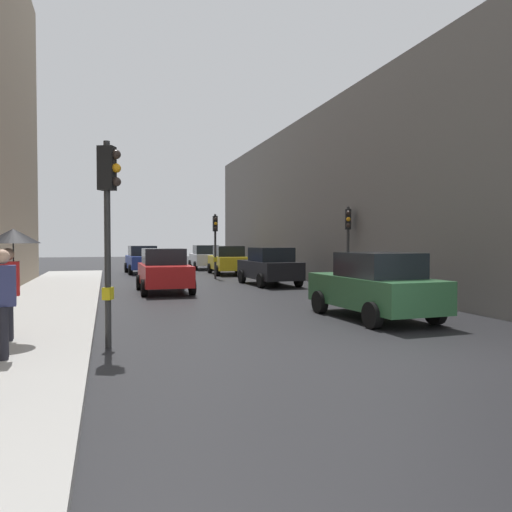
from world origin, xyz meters
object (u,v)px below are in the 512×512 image
object	(u,v)px
traffic_light_near_right	(108,206)
car_dark_suv	(270,266)
car_blue_van	(143,260)
car_yellow_taxi	(228,260)
pedestrian_with_umbrella	(12,253)
car_green_estate	(375,286)
traffic_light_far_median	(215,234)
traffic_light_mid_street	(348,233)
car_red_sedan	(164,270)
car_white_compact	(205,257)

from	to	relation	value
traffic_light_near_right	car_dark_suv	bearing A→B (deg)	59.16
car_blue_van	car_yellow_taxi	world-z (taller)	same
traffic_light_near_right	pedestrian_with_umbrella	size ratio (longest dim) A/B	1.86
car_green_estate	pedestrian_with_umbrella	size ratio (longest dim) A/B	2.00
car_dark_suv	car_blue_van	bearing A→B (deg)	116.21
car_green_estate	pedestrian_with_umbrella	xyz separation A→B (m)	(-8.54, -1.20, 0.96)
car_blue_van	car_dark_suv	xyz separation A→B (m)	(5.11, -10.39, 0.00)
car_blue_van	car_yellow_taxi	distance (m)	5.61
car_green_estate	pedestrian_with_umbrella	world-z (taller)	pedestrian_with_umbrella
traffic_light_far_median	car_blue_van	distance (m)	6.99
traffic_light_far_median	car_yellow_taxi	xyz separation A→B (m)	(1.49, 3.28, -1.56)
car_green_estate	car_dark_suv	bearing A→B (deg)	87.16
car_yellow_taxi	car_dark_suv	xyz separation A→B (m)	(0.13, -7.82, 0.00)
traffic_light_mid_street	pedestrian_with_umbrella	xyz separation A→B (m)	(-11.35, -8.23, -0.56)
traffic_light_near_right	car_green_estate	xyz separation A→B (m)	(6.75, 1.70, -1.86)
car_red_sedan	car_green_estate	world-z (taller)	same
car_red_sedan	car_dark_suv	bearing A→B (deg)	20.16
car_white_compact	car_yellow_taxi	distance (m)	5.98
traffic_light_mid_street	pedestrian_with_umbrella	world-z (taller)	traffic_light_mid_street
traffic_light_near_right	pedestrian_with_umbrella	world-z (taller)	traffic_light_near_right
car_yellow_taxi	pedestrian_with_umbrella	world-z (taller)	pedestrian_with_umbrella
traffic_light_mid_street	traffic_light_near_right	distance (m)	12.95
traffic_light_mid_street	car_blue_van	world-z (taller)	traffic_light_mid_street
car_red_sedan	car_yellow_taxi	size ratio (longest dim) A/B	0.99
car_green_estate	car_red_sedan	bearing A→B (deg)	118.00
traffic_light_far_median	car_dark_suv	xyz separation A→B (m)	(1.62, -4.54, -1.56)
traffic_light_far_median	car_white_compact	distance (m)	9.45
traffic_light_far_median	car_green_estate	bearing A→B (deg)	-85.80
car_green_estate	traffic_light_far_median	bearing A→B (deg)	94.20
traffic_light_mid_street	traffic_light_far_median	distance (m)	8.91
traffic_light_mid_street	traffic_light_far_median	world-z (taller)	traffic_light_far_median
car_blue_van	car_yellow_taxi	bearing A→B (deg)	-27.30
car_white_compact	pedestrian_with_umbrella	xyz separation A→B (m)	(-8.65, -25.48, 0.96)
traffic_light_far_median	car_blue_van	size ratio (longest dim) A/B	0.82
car_white_compact	car_blue_van	xyz separation A→B (m)	(-4.70, -3.40, 0.00)
car_white_compact	car_dark_suv	world-z (taller)	same
car_yellow_taxi	pedestrian_with_umbrella	distance (m)	21.47
car_dark_suv	pedestrian_with_umbrella	distance (m)	14.82
car_blue_van	car_yellow_taxi	size ratio (longest dim) A/B	1.01
car_red_sedan	car_yellow_taxi	bearing A→B (deg)	62.86
traffic_light_near_right	pedestrian_with_umbrella	distance (m)	2.06
traffic_light_far_median	traffic_light_near_right	xyz separation A→B (m)	(-5.65, -16.73, 0.30)
car_red_sedan	traffic_light_near_right	bearing A→B (deg)	-101.91
car_red_sedan	car_dark_suv	xyz separation A→B (m)	(5.10, 1.87, 0.00)
traffic_light_near_right	car_yellow_taxi	xyz separation A→B (m)	(7.14, 20.00, -1.86)
car_green_estate	traffic_light_near_right	bearing A→B (deg)	-165.88
car_white_compact	traffic_light_mid_street	bearing A→B (deg)	-81.09
car_white_compact	car_green_estate	distance (m)	24.27
car_red_sedan	car_dark_suv	size ratio (longest dim) A/B	0.98
car_white_compact	car_yellow_taxi	bearing A→B (deg)	-87.29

